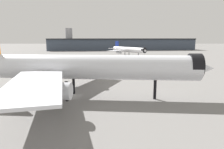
# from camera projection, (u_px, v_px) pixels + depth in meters

# --- Properties ---
(ground) EXTENTS (900.00, 900.00, 0.00)m
(ground) POSITION_uv_depth(u_px,v_px,m) (70.00, 96.00, 48.69)
(ground) COLOR slate
(airliner_near_gate) EXTENTS (60.43, 55.02, 16.29)m
(airliner_near_gate) POSITION_uv_depth(u_px,v_px,m) (79.00, 67.00, 46.30)
(airliner_near_gate) COLOR silver
(airliner_near_gate) RESTS_ON ground
(airliner_far_taxiway) EXTENTS (31.35, 35.20, 11.39)m
(airliner_far_taxiway) POSITION_uv_depth(u_px,v_px,m) (128.00, 50.00, 153.87)
(airliner_far_taxiway) COLOR white
(airliner_far_taxiway) RESTS_ON ground
(terminal_building) EXTENTS (169.49, 42.45, 24.64)m
(terminal_building) POSITION_uv_depth(u_px,v_px,m) (121.00, 44.00, 232.21)
(terminal_building) COLOR #3D4756
(terminal_building) RESTS_ON ground
(baggage_tug_wing) EXTENTS (2.94, 3.58, 1.85)m
(baggage_tug_wing) POSITION_uv_depth(u_px,v_px,m) (122.00, 70.00, 81.55)
(baggage_tug_wing) COLOR black
(baggage_tug_wing) RESTS_ON ground
(baggage_cart_trailing) EXTENTS (2.82, 2.87, 1.82)m
(baggage_cart_trailing) POSITION_uv_depth(u_px,v_px,m) (85.00, 70.00, 81.33)
(baggage_cart_trailing) COLOR black
(baggage_cart_trailing) RESTS_ON ground
(traffic_cone_near_nose) EXTENTS (0.49, 0.49, 0.62)m
(traffic_cone_near_nose) POSITION_uv_depth(u_px,v_px,m) (13.00, 79.00, 67.26)
(traffic_cone_near_nose) COLOR #F2600C
(traffic_cone_near_nose) RESTS_ON ground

